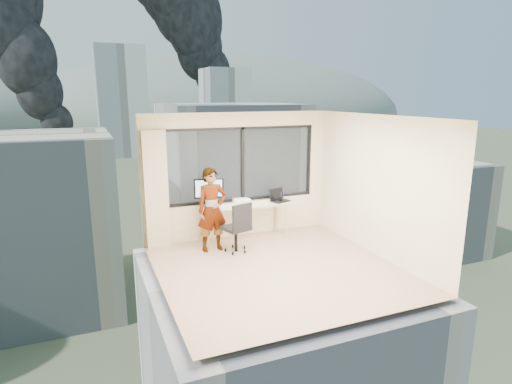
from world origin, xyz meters
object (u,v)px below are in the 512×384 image
monitor (209,192)px  laptop (280,196)px  handbag (276,194)px  chair (236,226)px  desk (244,222)px  person (212,210)px  game_console (241,201)px

monitor → laptop: 1.53m
handbag → chair: bearing=-168.4°
desk → person: bearing=-155.8°
desk → game_console: (0.01, 0.17, 0.41)m
desk → monitor: (-0.71, 0.09, 0.67)m
person → laptop: size_ratio=4.06×
chair → game_console: size_ratio=3.12×
chair → laptop: chair is taller
desk → game_console: bearing=86.1°
handbag → person: bearing=176.9°
monitor → handbag: bearing=13.0°
chair → game_console: 0.92m
desk → handbag: bearing=10.9°
chair → laptop: size_ratio=2.52×
game_console → monitor: bearing=-176.6°
chair → game_console: bearing=45.7°
monitor → game_console: bearing=17.1°
person → monitor: size_ratio=2.74×
desk → handbag: size_ratio=6.69×
chair → desk: bearing=40.1°
laptop → game_console: bearing=145.8°
monitor → handbag: 1.52m
game_console → handbag: 0.79m
monitor → laptop: monitor is taller
person → monitor: 0.50m
desk → person: person is taller
chair → person: person is taller
chair → person: (-0.39, 0.25, 0.31)m
desk → laptop: bearing=-4.5°
chair → monitor: (-0.32, 0.69, 0.54)m
chair → game_console: (0.40, 0.77, 0.29)m
desk → game_console: size_ratio=5.62×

